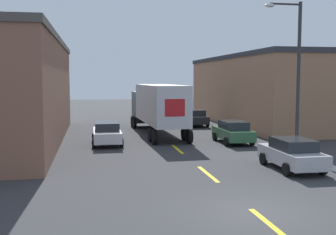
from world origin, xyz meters
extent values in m
plane|color=#333335|center=(0.00, 0.00, 0.00)|extent=(160.00, 160.00, 0.00)
cube|color=yellow|center=(0.00, -1.27, 0.00)|extent=(0.20, 3.33, 0.01)
cube|color=yellow|center=(0.00, 5.83, 0.00)|extent=(0.20, 3.33, 0.01)
cube|color=yellow|center=(0.00, 12.94, 0.00)|extent=(0.20, 3.33, 0.01)
cube|color=#9E7051|center=(12.95, 27.04, 3.16)|extent=(11.08, 23.87, 6.33)
cube|color=#333338|center=(12.95, 27.04, 6.53)|extent=(11.28, 24.07, 0.40)
cube|color=black|center=(-0.33, 25.62, 1.89)|extent=(2.44, 3.18, 2.77)
cube|color=silver|center=(-0.08, 19.00, 2.55)|extent=(2.80, 9.65, 2.88)
cube|color=red|center=(0.09, 14.20, 2.55)|extent=(1.35, 0.08, 1.15)
cylinder|color=black|center=(0.88, 26.05, 0.50)|extent=(0.32, 1.02, 1.01)
cylinder|color=black|center=(-1.56, 25.96, 0.50)|extent=(0.32, 1.02, 1.01)
cylinder|color=black|center=(0.93, 24.82, 0.50)|extent=(0.32, 1.02, 1.01)
cylinder|color=black|center=(-1.52, 24.73, 0.50)|extent=(0.32, 1.02, 1.01)
cylinder|color=black|center=(1.23, 16.46, 0.50)|extent=(0.32, 1.02, 1.01)
cylinder|color=black|center=(-1.21, 16.37, 0.50)|extent=(0.32, 1.02, 1.01)
cylinder|color=black|center=(1.29, 15.06, 0.50)|extent=(0.32, 1.02, 1.01)
cylinder|color=black|center=(-1.16, 14.97, 0.50)|extent=(0.32, 1.02, 1.01)
cube|color=#B2B2B7|center=(4.32, 6.07, 0.66)|extent=(1.79, 4.29, 0.69)
cube|color=#23282D|center=(4.32, 5.94, 1.27)|extent=(1.57, 2.23, 0.54)
cylinder|color=black|center=(5.21, 7.40, 0.31)|extent=(0.22, 0.63, 0.63)
cylinder|color=black|center=(3.43, 7.40, 0.31)|extent=(0.22, 0.63, 0.63)
cylinder|color=black|center=(5.21, 4.74, 0.31)|extent=(0.22, 0.63, 0.63)
cylinder|color=black|center=(3.43, 4.74, 0.31)|extent=(0.22, 0.63, 0.63)
cube|color=#2D5B38|center=(4.32, 14.82, 0.66)|extent=(1.79, 4.29, 0.69)
cube|color=#23282D|center=(4.32, 14.69, 1.27)|extent=(1.57, 2.23, 0.54)
cylinder|color=black|center=(5.21, 16.15, 0.31)|extent=(0.22, 0.63, 0.63)
cylinder|color=black|center=(3.43, 16.15, 0.31)|extent=(0.22, 0.63, 0.63)
cylinder|color=black|center=(5.21, 13.49, 0.31)|extent=(0.22, 0.63, 0.63)
cylinder|color=black|center=(3.43, 13.49, 0.31)|extent=(0.22, 0.63, 0.63)
cube|color=black|center=(4.32, 25.83, 0.66)|extent=(1.79, 4.29, 0.69)
cube|color=#23282D|center=(4.32, 25.71, 1.27)|extent=(1.57, 2.23, 0.54)
cylinder|color=black|center=(5.21, 27.17, 0.31)|extent=(0.22, 0.63, 0.63)
cylinder|color=black|center=(3.43, 27.17, 0.31)|extent=(0.22, 0.63, 0.63)
cylinder|color=black|center=(5.21, 24.50, 0.31)|extent=(0.22, 0.63, 0.63)
cylinder|color=black|center=(3.43, 24.50, 0.31)|extent=(0.22, 0.63, 0.63)
cube|color=silver|center=(-4.32, 15.61, 0.66)|extent=(1.79, 4.29, 0.69)
cube|color=#23282D|center=(-4.32, 15.48, 1.27)|extent=(1.57, 2.23, 0.54)
cylinder|color=black|center=(-3.43, 16.94, 0.31)|extent=(0.22, 0.63, 0.63)
cylinder|color=black|center=(-5.21, 16.94, 0.31)|extent=(0.22, 0.63, 0.63)
cylinder|color=black|center=(-3.43, 14.28, 0.31)|extent=(0.22, 0.63, 0.63)
cylinder|color=black|center=(-5.21, 14.28, 0.31)|extent=(0.22, 0.63, 0.63)
cylinder|color=#2D2D30|center=(6.24, 9.30, 4.36)|extent=(0.20, 0.20, 8.72)
cylinder|color=#2D2D30|center=(5.33, 9.30, 8.57)|extent=(1.81, 0.11, 0.11)
ellipsoid|color=silver|center=(4.42, 9.30, 8.47)|extent=(0.56, 0.32, 0.22)
camera|label=1|loc=(-5.31, -12.89, 4.43)|focal=45.00mm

